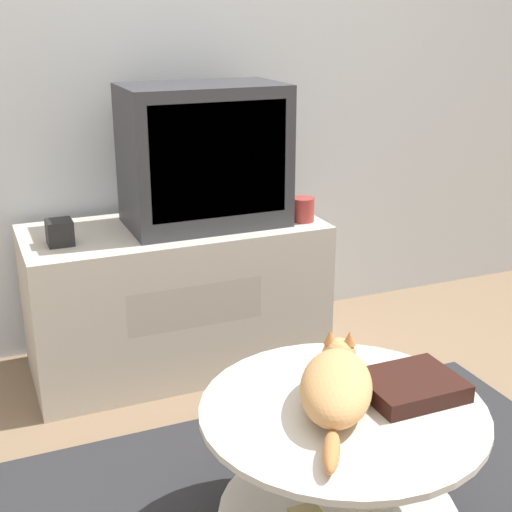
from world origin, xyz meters
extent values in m
cube|color=silver|center=(0.00, 1.62, 1.30)|extent=(8.00, 0.05, 2.60)
cube|color=beige|center=(-0.12, 1.27, 0.30)|extent=(1.17, 0.53, 0.60)
cube|color=#B7AD9E|center=(-0.12, 1.01, 0.36)|extent=(0.53, 0.01, 0.17)
cube|color=#333338|center=(0.01, 1.26, 0.87)|extent=(0.61, 0.37, 0.54)
cube|color=black|center=(0.01, 1.08, 0.88)|extent=(0.53, 0.01, 0.42)
cube|color=black|center=(-0.56, 1.21, 0.64)|extent=(0.09, 0.09, 0.09)
cylinder|color=#99332D|center=(0.38, 1.14, 0.65)|extent=(0.09, 0.09, 0.10)
cylinder|color=#B7B7BC|center=(-0.04, 0.05, 0.22)|extent=(0.04, 0.04, 0.41)
cylinder|color=beige|center=(-0.04, 0.05, 0.44)|extent=(0.74, 0.74, 0.02)
cube|color=beige|center=(0.01, 0.07, 0.14)|extent=(0.20, 0.12, 0.03)
cube|color=black|center=(0.16, 0.04, 0.47)|extent=(0.25, 0.21, 0.05)
ellipsoid|color=tan|center=(-0.06, 0.05, 0.51)|extent=(0.34, 0.39, 0.12)
sphere|color=tan|center=(0.05, 0.23, 0.49)|extent=(0.10, 0.10, 0.10)
cone|color=#B2703D|center=(0.02, 0.24, 0.55)|extent=(0.04, 0.04, 0.04)
cone|color=#B2703D|center=(0.07, 0.21, 0.55)|extent=(0.04, 0.04, 0.04)
ellipsoid|color=#B2703D|center=(-0.18, -0.14, 0.47)|extent=(0.12, 0.16, 0.04)
camera|label=1|loc=(-0.86, -1.33, 1.41)|focal=50.00mm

